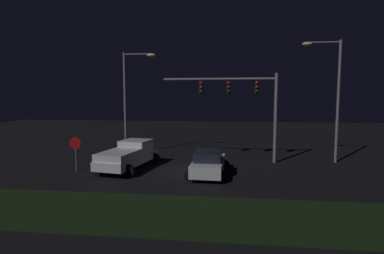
# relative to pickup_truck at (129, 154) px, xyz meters

# --- Properties ---
(ground_plane) EXTENTS (80.00, 80.00, 0.00)m
(ground_plane) POSITION_rel_pickup_truck_xyz_m (4.16, 0.02, -1.00)
(ground_plane) COLOR black
(grass_median) EXTENTS (22.78, 4.34, 0.10)m
(grass_median) POSITION_rel_pickup_truck_xyz_m (4.16, -7.65, -0.95)
(grass_median) COLOR black
(grass_median) RESTS_ON ground_plane
(pickup_truck) EXTENTS (3.49, 5.66, 1.80)m
(pickup_truck) POSITION_rel_pickup_truck_xyz_m (0.00, 0.00, 0.00)
(pickup_truck) COLOR silver
(pickup_truck) RESTS_ON ground_plane
(car_sedan) EXTENTS (2.59, 4.46, 1.51)m
(car_sedan) POSITION_rel_pickup_truck_xyz_m (5.39, -1.08, -0.26)
(car_sedan) COLOR silver
(car_sedan) RESTS_ON ground_plane
(traffic_signal_gantry) EXTENTS (8.32, 0.56, 6.50)m
(traffic_signal_gantry) POSITION_rel_pickup_truck_xyz_m (7.52, 3.06, 3.90)
(traffic_signal_gantry) COLOR slate
(traffic_signal_gantry) RESTS_ON ground_plane
(street_lamp_left) EXTENTS (2.70, 0.44, 8.37)m
(street_lamp_left) POSITION_rel_pickup_truck_xyz_m (-1.34, 4.78, 4.26)
(street_lamp_left) COLOR slate
(street_lamp_left) RESTS_ON ground_plane
(street_lamp_right) EXTENTS (2.75, 0.44, 8.83)m
(street_lamp_right) POSITION_rel_pickup_truck_xyz_m (13.90, 3.69, 4.51)
(street_lamp_right) COLOR slate
(street_lamp_right) RESTS_ON ground_plane
(stop_sign) EXTENTS (0.76, 0.08, 2.23)m
(stop_sign) POSITION_rel_pickup_truck_xyz_m (-3.14, -1.20, 0.56)
(stop_sign) COLOR slate
(stop_sign) RESTS_ON ground_plane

